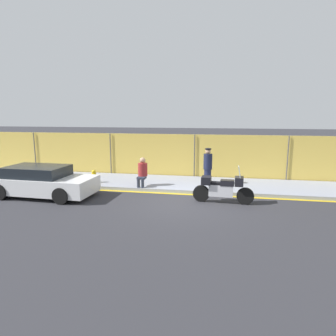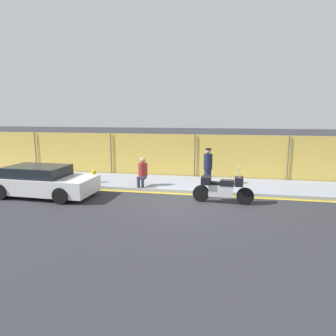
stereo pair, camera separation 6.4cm
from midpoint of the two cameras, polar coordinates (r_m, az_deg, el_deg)
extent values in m
plane|color=#2D2D33|center=(11.80, 2.71, -6.68)|extent=(120.00, 120.00, 0.00)
cube|color=#8E93A3|center=(14.54, 4.27, -3.09)|extent=(34.57, 3.04, 0.16)
cube|color=gold|center=(13.01, 3.48, -5.04)|extent=(34.57, 0.18, 0.01)
cube|color=gold|center=(15.91, 4.97, 2.13)|extent=(32.84, 0.08, 2.37)
cylinder|color=#4C4C51|center=(19.10, -24.10, 2.64)|extent=(0.05, 0.05, 2.37)
cylinder|color=#4C4C51|center=(16.90, -10.98, 2.46)|extent=(0.05, 0.05, 2.37)
cylinder|color=#4C4C51|center=(15.81, 4.93, 2.08)|extent=(0.05, 0.05, 2.37)
cylinder|color=#4C4C51|center=(16.05, 21.71, 1.50)|extent=(0.05, 0.05, 2.37)
cylinder|color=black|center=(11.89, 14.35, -5.22)|extent=(0.66, 0.17, 0.66)
cylinder|color=black|center=(11.97, 6.20, -4.84)|extent=(0.66, 0.17, 0.66)
cube|color=silver|center=(11.86, 9.88, -4.25)|extent=(0.94, 0.33, 0.46)
cube|color=black|center=(11.77, 11.08, -2.78)|extent=(0.54, 0.33, 0.22)
cube|color=black|center=(11.80, 9.43, -2.90)|extent=(0.61, 0.31, 0.10)
cube|color=black|center=(11.75, 13.24, -2.49)|extent=(0.34, 0.49, 0.34)
cube|color=silver|center=(11.67, 13.32, -0.68)|extent=(0.13, 0.42, 0.42)
cube|color=black|center=(11.82, 7.15, -2.32)|extent=(0.39, 0.52, 0.30)
cylinder|color=#191E38|center=(14.22, 7.40, -1.65)|extent=(0.33, 0.33, 0.72)
cylinder|color=#191E38|center=(14.09, 7.47, 1.22)|extent=(0.41, 0.41, 0.72)
sphere|color=tan|center=(14.02, 7.52, 3.18)|extent=(0.25, 0.25, 0.25)
cylinder|color=black|center=(14.01, 7.53, 3.62)|extent=(0.29, 0.29, 0.06)
cylinder|color=#2D3342|center=(13.56, -5.79, -2.87)|extent=(0.14, 0.14, 0.41)
cylinder|color=#2D3342|center=(13.51, -5.00, -2.91)|extent=(0.14, 0.14, 0.41)
cube|color=#2D3342|center=(13.68, -5.18, -1.85)|extent=(0.37, 0.41, 0.10)
cylinder|color=maroon|center=(13.81, -4.97, -0.28)|extent=(0.43, 0.43, 0.59)
sphere|color=tan|center=(13.74, -5.00, 1.47)|extent=(0.27, 0.27, 0.27)
cube|color=silver|center=(13.69, -22.88, -2.88)|extent=(4.47, 1.96, 0.66)
cube|color=black|center=(13.71, -23.79, -0.57)|extent=(2.48, 1.67, 0.44)
cylinder|color=black|center=(13.72, -16.08, -3.23)|extent=(0.66, 0.24, 0.65)
cylinder|color=black|center=(12.29, -19.89, -5.02)|extent=(0.66, 0.24, 0.65)
cylinder|color=black|center=(15.20, -25.19, -2.51)|extent=(0.66, 0.24, 0.65)
cylinder|color=black|center=(13.93, -29.47, -3.99)|extent=(0.66, 0.24, 0.65)
cylinder|color=gold|center=(14.91, -14.03, -1.84)|extent=(0.22, 0.22, 0.46)
sphere|color=gold|center=(14.85, -14.08, -0.74)|extent=(0.20, 0.20, 0.20)
cylinder|color=gold|center=(14.79, -14.23, -1.85)|extent=(0.08, 0.09, 0.08)
camera|label=1|loc=(0.03, -90.14, -0.03)|focal=32.00mm
camera|label=2|loc=(0.03, 89.86, 0.03)|focal=32.00mm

